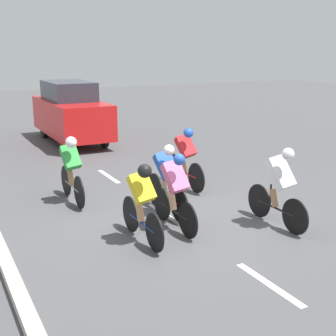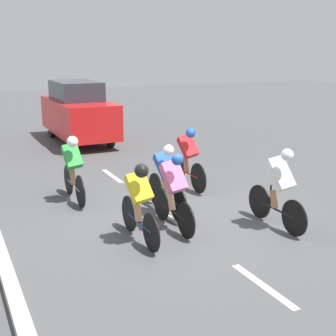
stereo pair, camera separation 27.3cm
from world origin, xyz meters
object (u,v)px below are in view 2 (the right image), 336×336
Objects in this scene: cyclist_white at (279,185)px; cyclist_red at (188,156)px; cyclist_yellow at (139,200)px; support_car at (78,112)px; cyclist_blue at (166,178)px; cyclist_green at (73,167)px; cyclist_pink at (173,189)px.

cyclist_red is at bearing -84.26° from cyclist_white.
cyclist_yellow is 0.38× the size of support_car.
cyclist_blue is 1.03× the size of cyclist_green.
cyclist_red is 2.94m from cyclist_white.
cyclist_white is 2.57m from cyclist_yellow.
support_car is (1.09, -9.58, 0.24)m from cyclist_white.
cyclist_yellow is at bearing 46.16° from cyclist_blue.
cyclist_green is (1.21, -2.37, 0.01)m from cyclist_pink.
cyclist_blue is at bearing 132.05° from cyclist_green.
cyclist_white reaches higher than cyclist_yellow.
cyclist_blue reaches higher than cyclist_yellow.
cyclist_red is 1.04× the size of cyclist_pink.
cyclist_white is at bearing 169.43° from cyclist_yellow.
cyclist_green reaches higher than cyclist_yellow.
cyclist_pink is at bearing 117.01° from cyclist_green.
cyclist_green is 6.75m from support_car.
cyclist_blue is at bearing -106.58° from cyclist_pink.
cyclist_pink is 2.65m from cyclist_green.
cyclist_yellow is 2.67m from cyclist_green.
cyclist_blue is 1.04× the size of cyclist_white.
cyclist_red is 6.70m from support_car.
cyclist_green is at bearing -47.95° from cyclist_blue.
cyclist_red is 1.03× the size of cyclist_white.
cyclist_white is 1.01× the size of cyclist_yellow.
support_car is at bearing -83.19° from cyclist_red.
cyclist_red is 1.03× the size of cyclist_green.
cyclist_white reaches higher than cyclist_red.
cyclist_pink is 8.88m from support_car.
cyclist_white reaches higher than cyclist_pink.
cyclist_white is at bearing 133.74° from cyclist_green.
cyclist_green is (2.67, -0.17, 0.00)m from cyclist_red.
cyclist_pink is (0.23, 0.77, 0.01)m from cyclist_blue.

